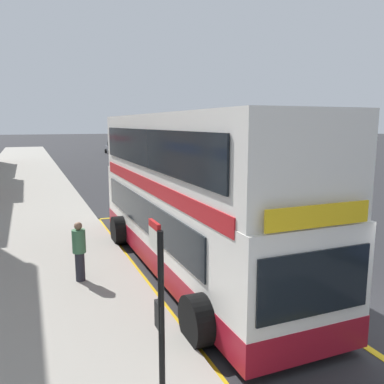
% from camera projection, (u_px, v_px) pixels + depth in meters
% --- Properties ---
extents(ground_plane, '(260.00, 260.00, 0.00)m').
position_uv_depth(ground_plane, '(105.00, 168.00, 37.28)').
color(ground_plane, '#28282B').
extents(pavement_near, '(6.00, 76.00, 0.14)m').
position_uv_depth(pavement_near, '(24.00, 171.00, 34.63)').
color(pavement_near, gray).
rests_on(pavement_near, ground).
extents(double_decker_bus, '(3.23, 10.87, 4.40)m').
position_uv_depth(double_decker_bus, '(189.00, 198.00, 11.26)').
color(double_decker_bus, white).
rests_on(double_decker_bus, ground).
extents(bus_bay_markings, '(3.12, 14.39, 0.01)m').
position_uv_depth(bus_bay_markings, '(191.00, 268.00, 11.52)').
color(bus_bay_markings, gold).
rests_on(bus_bay_markings, ground).
extents(bus_stop_sign, '(0.09, 0.51, 2.65)m').
position_uv_depth(bus_stop_sign, '(159.00, 299.00, 5.59)').
color(bus_stop_sign, black).
rests_on(bus_stop_sign, pavement_near).
extents(parked_car_grey_distant, '(2.09, 4.20, 1.62)m').
position_uv_depth(parked_car_grey_distant, '(130.00, 151.00, 48.44)').
color(parked_car_grey_distant, slate).
rests_on(parked_car_grey_distant, ground).
extents(parked_car_grey_kerbside, '(2.09, 4.20, 1.62)m').
position_uv_depth(parked_car_grey_kerbside, '(114.00, 148.00, 55.54)').
color(parked_car_grey_kerbside, slate).
rests_on(parked_car_grey_kerbside, ground).
extents(pedestrian_waiting_near_sign, '(0.34, 0.34, 1.55)m').
position_uv_depth(pedestrian_waiting_near_sign, '(79.00, 249.00, 10.15)').
color(pedestrian_waiting_near_sign, '#26262D').
rests_on(pedestrian_waiting_near_sign, pavement_near).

